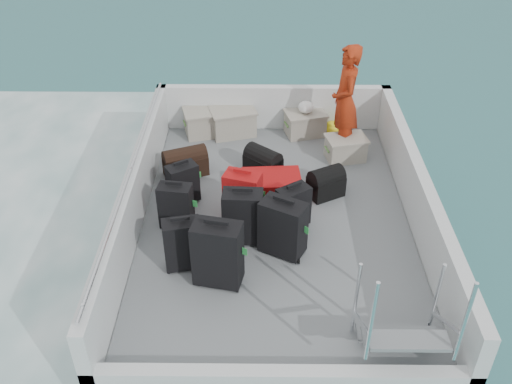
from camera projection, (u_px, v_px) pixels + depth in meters
ground at (275, 257)px, 7.51m from camera, size 160.00×160.00×0.00m
ferry_hull at (275, 239)px, 7.34m from camera, size 3.60×5.00×0.60m
deck at (276, 220)px, 7.16m from camera, size 3.30×4.70×0.02m
deck_fittings at (306, 212)px, 6.67m from camera, size 3.60×5.00×0.90m
suitcase_0 at (183, 245)px, 6.27m from camera, size 0.45×0.31×0.63m
suitcase_1 at (176, 207)px, 6.88m from camera, size 0.43×0.28×0.60m
suitcase_2 at (183, 184)px, 7.31m from camera, size 0.44×0.40×0.55m
suitcase_3 at (218, 255)px, 6.03m from camera, size 0.56×0.40×0.77m
suitcase_4 at (243, 217)px, 6.64m from camera, size 0.48×0.29×0.68m
suitcase_5 at (243, 195)px, 7.06m from camera, size 0.50×0.39×0.62m
suitcase_6 at (283, 228)px, 6.46m from camera, size 0.58×0.50×0.69m
suitcase_7 at (293, 208)px, 6.90m from camera, size 0.45×0.41×0.56m
suitcase_8 at (271, 186)px, 7.50m from camera, size 0.80×0.56×0.30m
duffel_0 at (186, 164)px, 7.92m from camera, size 0.66×0.51×0.32m
duffel_1 at (263, 164)px, 7.92m from camera, size 0.58×0.55×0.32m
duffel_2 at (326, 185)px, 7.50m from camera, size 0.53×0.48×0.32m
crate_0 at (206, 123)px, 8.85m from camera, size 0.71×0.58×0.38m
crate_1 at (233, 123)px, 8.85m from camera, size 0.74×0.61×0.39m
crate_2 at (305, 124)px, 8.85m from camera, size 0.65×0.53×0.35m
crate_3 at (346, 149)px, 8.25m from camera, size 0.60×0.47×0.32m
yellow_bag at (333, 128)px, 8.88m from camera, size 0.28×0.26×0.22m
white_bag at (306, 109)px, 8.70m from camera, size 0.24×0.24×0.18m
passenger at (345, 101)px, 8.04m from camera, size 0.43×0.63×1.65m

